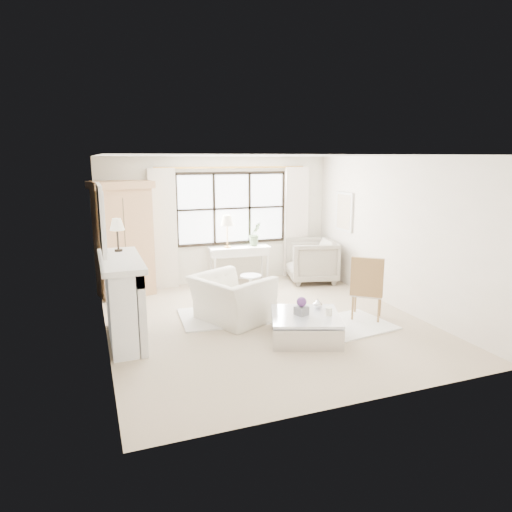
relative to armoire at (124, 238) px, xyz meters
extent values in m
plane|color=#C1AC8F|center=(2.01, -2.40, -1.14)|extent=(5.50, 5.50, 0.00)
plane|color=white|center=(2.01, -2.40, 1.56)|extent=(5.50, 5.50, 0.00)
plane|color=white|center=(2.01, 0.35, 0.21)|extent=(5.00, 0.00, 5.00)
plane|color=silver|center=(2.01, -5.15, 0.21)|extent=(5.00, 0.00, 5.00)
plane|color=beige|center=(-0.49, -2.40, 0.21)|extent=(0.00, 5.50, 5.50)
plane|color=white|center=(4.51, -2.40, 0.21)|extent=(0.00, 5.50, 5.50)
cube|color=white|center=(2.31, 0.33, 0.46)|extent=(2.40, 0.02, 1.50)
cylinder|color=#C59244|center=(2.31, 0.27, 1.33)|extent=(3.30, 0.04, 0.04)
cube|color=silver|center=(0.81, 0.25, 0.10)|extent=(0.55, 0.10, 2.47)
cube|color=white|center=(3.81, 0.25, 0.10)|extent=(0.55, 0.10, 2.47)
cube|color=silver|center=(-0.28, -2.40, -0.55)|extent=(0.34, 1.50, 1.18)
cube|color=silver|center=(-0.11, -2.40, -0.61)|extent=(0.03, 1.22, 0.97)
cube|color=black|center=(-0.10, -2.40, -0.82)|extent=(0.06, 0.52, 0.50)
cube|color=silver|center=(-0.24, -2.40, 0.08)|extent=(0.58, 1.66, 0.08)
cube|color=silver|center=(-0.46, -2.40, 0.70)|extent=(0.05, 1.15, 0.95)
cube|color=silver|center=(-0.43, -2.40, 0.70)|extent=(0.02, 1.00, 0.80)
cube|color=silver|center=(4.48, -0.70, 0.41)|extent=(0.04, 0.62, 0.82)
cube|color=beige|center=(4.46, -0.70, 0.41)|extent=(0.01, 0.52, 0.72)
cylinder|color=black|center=(-0.22, -1.89, 0.14)|extent=(0.12, 0.12, 0.03)
cylinder|color=black|center=(-0.22, -1.89, 0.30)|extent=(0.03, 0.03, 0.30)
cone|color=beige|center=(-0.22, -1.89, 0.54)|extent=(0.22, 0.22, 0.18)
cube|color=tan|center=(0.00, 0.00, -0.09)|extent=(1.12, 0.83, 2.10)
cube|color=tan|center=(0.00, 0.00, 1.03)|extent=(1.26, 0.95, 0.14)
cube|color=white|center=(2.38, 0.07, -0.46)|extent=(1.27, 0.51, 0.14)
cube|color=white|center=(2.38, 0.07, -0.37)|extent=(1.33, 0.56, 0.06)
cylinder|color=#B0803D|center=(2.12, 0.08, -0.32)|extent=(0.14, 0.14, 0.03)
cylinder|color=#B0803D|center=(2.12, 0.08, -0.08)|extent=(0.02, 0.02, 0.46)
cone|color=beige|center=(2.12, 0.08, 0.24)|extent=(0.28, 0.28, 0.22)
imported|color=#58754E|center=(2.74, 0.06, -0.08)|extent=(0.31, 0.26, 0.51)
cylinder|color=white|center=(2.17, -1.24, -1.12)|extent=(0.26, 0.26, 0.03)
cylinder|color=white|center=(2.17, -1.24, -0.89)|extent=(0.06, 0.06, 0.44)
cylinder|color=white|center=(2.17, -1.24, -0.65)|extent=(0.40, 0.40, 0.03)
cube|color=white|center=(1.52, -1.93, -1.13)|extent=(1.71, 1.27, 0.03)
cube|color=white|center=(3.15, -3.05, -1.13)|extent=(1.55, 1.24, 0.03)
imported|color=white|center=(1.51, -2.15, -0.76)|extent=(1.43, 1.51, 0.77)
imported|color=#A19988|center=(3.90, -0.38, -0.67)|extent=(1.24, 1.22, 0.93)
cube|color=silver|center=(3.68, -2.84, -0.68)|extent=(0.66, 0.66, 0.07)
cube|color=#A07543|center=(3.53, -3.02, -0.36)|extent=(0.40, 0.34, 0.60)
cube|color=silver|center=(2.31, -3.27, -0.98)|extent=(1.29, 1.29, 0.32)
cube|color=silver|center=(2.31, -3.27, -0.78)|extent=(1.29, 1.29, 0.04)
cube|color=slate|center=(2.25, -3.25, -0.70)|extent=(0.22, 0.22, 0.13)
sphere|color=#572D72|center=(2.25, -3.25, -0.56)|extent=(0.15, 0.15, 0.15)
cylinder|color=white|center=(2.62, -3.42, -0.70)|extent=(0.10, 0.10, 0.12)
imported|color=silver|center=(2.62, -3.07, -0.68)|extent=(0.16, 0.16, 0.15)
camera|label=1|loc=(-0.65, -9.06, 1.53)|focal=32.00mm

